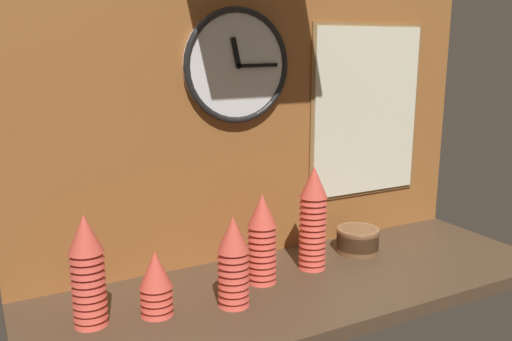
% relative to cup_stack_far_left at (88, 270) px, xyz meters
% --- Properties ---
extents(ground_plane, '(1.60, 0.56, 0.04)m').
position_rel_cup_stack_far_left_xyz_m(ground_plane, '(0.61, -0.03, -0.16)').
color(ground_plane, '#4C3826').
extents(wall_tiled_back, '(1.60, 0.03, 1.05)m').
position_rel_cup_stack_far_left_xyz_m(wall_tiled_back, '(0.61, 0.24, 0.38)').
color(wall_tiled_back, '#A3602D').
rests_on(wall_tiled_back, ground_plane).
extents(cup_stack_far_left, '(0.09, 0.09, 0.29)m').
position_rel_cup_stack_far_left_xyz_m(cup_stack_far_left, '(0.00, 0.00, 0.00)').
color(cup_stack_far_left, '#DB4C3D').
rests_on(cup_stack_far_left, ground_plane).
extents(cup_stack_center_left, '(0.09, 0.09, 0.25)m').
position_rel_cup_stack_far_left_xyz_m(cup_stack_center_left, '(0.36, -0.07, -0.02)').
color(cup_stack_center_left, '#DB4C3D').
rests_on(cup_stack_center_left, ground_plane).
extents(cup_stack_center, '(0.09, 0.09, 0.27)m').
position_rel_cup_stack_far_left_xyz_m(cup_stack_center, '(0.50, 0.02, -0.01)').
color(cup_stack_center, '#DB4C3D').
rests_on(cup_stack_center, ground_plane).
extents(cup_stack_left, '(0.09, 0.09, 0.17)m').
position_rel_cup_stack_far_left_xyz_m(cup_stack_left, '(0.16, -0.03, -0.06)').
color(cup_stack_left, '#DB4C3D').
rests_on(cup_stack_left, ground_plane).
extents(cup_stack_center_right, '(0.09, 0.09, 0.33)m').
position_rel_cup_stack_far_left_xyz_m(cup_stack_center_right, '(0.69, 0.04, 0.02)').
color(cup_stack_center_right, '#DB4C3D').
rests_on(cup_stack_center_right, ground_plane).
extents(bowl_stack_right, '(0.14, 0.14, 0.08)m').
position_rel_cup_stack_far_left_xyz_m(bowl_stack_right, '(0.90, 0.08, -0.10)').
color(bowl_stack_right, brown).
rests_on(bowl_stack_right, ground_plane).
extents(wall_clock, '(0.35, 0.03, 0.35)m').
position_rel_cup_stack_far_left_xyz_m(wall_clock, '(0.51, 0.21, 0.48)').
color(wall_clock, white).
extents(menu_board, '(0.47, 0.01, 0.61)m').
position_rel_cup_stack_far_left_xyz_m(menu_board, '(1.02, 0.22, 0.31)').
color(menu_board, olive).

